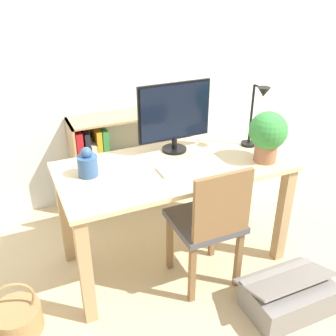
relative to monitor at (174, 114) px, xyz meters
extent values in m
plane|color=#CCB284|center=(-0.09, -0.19, -0.99)|extent=(10.00, 10.00, 0.00)
cube|color=silver|center=(-0.09, 0.86, 0.31)|extent=(8.00, 0.05, 2.60)
cube|color=#D8BC8C|center=(-0.09, -0.19, -0.27)|extent=(1.45, 0.69, 0.03)
cube|color=tan|center=(-0.75, -0.48, -0.64)|extent=(0.07, 0.07, 0.71)
cube|color=tan|center=(0.58, -0.48, -0.64)|extent=(0.07, 0.07, 0.71)
cube|color=tan|center=(-0.75, 0.10, -0.64)|extent=(0.07, 0.07, 0.71)
cube|color=tan|center=(0.58, 0.10, -0.64)|extent=(0.07, 0.07, 0.71)
cylinder|color=black|center=(0.00, 0.00, -0.25)|extent=(0.16, 0.16, 0.02)
cylinder|color=black|center=(0.00, 0.00, -0.20)|extent=(0.04, 0.04, 0.08)
cube|color=black|center=(0.00, 0.00, 0.02)|extent=(0.49, 0.02, 0.38)
cube|color=black|center=(0.00, 0.00, 0.02)|extent=(0.47, 0.03, 0.35)
cube|color=silver|center=(-0.01, -0.27, -0.25)|extent=(0.41, 0.14, 0.02)
cylinder|color=#33598C|center=(-0.61, -0.11, -0.19)|extent=(0.12, 0.12, 0.12)
sphere|color=#33598C|center=(-0.61, -0.11, -0.11)|extent=(0.07, 0.07, 0.07)
cylinder|color=black|center=(0.50, -0.13, -0.25)|extent=(0.10, 0.10, 0.02)
cylinder|color=black|center=(0.50, -0.13, -0.03)|extent=(0.02, 0.02, 0.40)
cylinder|color=black|center=(0.50, -0.18, 0.17)|extent=(0.01, 0.10, 0.01)
cone|color=black|center=(0.50, -0.23, 0.15)|extent=(0.08, 0.08, 0.06)
cylinder|color=#9E6647|center=(0.46, -0.37, -0.20)|extent=(0.14, 0.14, 0.11)
sphere|color=#388C3D|center=(0.46, -0.37, -0.05)|extent=(0.24, 0.24, 0.24)
cube|color=#4C4C51|center=(0.01, -0.43, -0.55)|extent=(0.40, 0.40, 0.04)
cube|color=brown|center=(0.01, -0.62, -0.33)|extent=(0.36, 0.03, 0.40)
cube|color=brown|center=(-0.15, -0.60, -0.78)|extent=(0.04, 0.04, 0.42)
cube|color=brown|center=(0.17, -0.60, -0.78)|extent=(0.04, 0.04, 0.42)
cube|color=brown|center=(-0.15, -0.27, -0.78)|extent=(0.04, 0.04, 0.42)
cube|color=brown|center=(0.17, -0.27, -0.78)|extent=(0.04, 0.04, 0.42)
cube|color=tan|center=(-0.56, 0.68, -0.61)|extent=(0.02, 0.28, 0.78)
cube|color=tan|center=(0.41, 0.68, -0.61)|extent=(0.02, 0.28, 0.78)
cube|color=tan|center=(-0.07, 0.68, -0.98)|extent=(0.99, 0.28, 0.02)
cube|color=tan|center=(-0.07, 0.68, -0.23)|extent=(0.99, 0.28, 0.02)
cube|color=tan|center=(-0.07, 0.68, -0.61)|extent=(0.95, 0.28, 0.02)
cube|color=orange|center=(-0.51, 0.68, -0.84)|extent=(0.06, 0.24, 0.27)
cube|color=black|center=(-0.45, 0.68, -0.81)|extent=(0.06, 0.24, 0.32)
cube|color=#2D7F38|center=(-0.38, 0.68, -0.83)|extent=(0.05, 0.24, 0.29)
cube|color=orange|center=(-0.31, 0.68, -0.83)|extent=(0.05, 0.24, 0.30)
cube|color=#2D7F38|center=(-0.26, 0.68, -0.81)|extent=(0.05, 0.24, 0.32)
cube|color=beige|center=(-0.19, 0.68, -0.84)|extent=(0.04, 0.24, 0.26)
cube|color=red|center=(-0.51, 0.68, -0.43)|extent=(0.05, 0.24, 0.32)
cube|color=black|center=(-0.45, 0.68, -0.44)|extent=(0.04, 0.24, 0.31)
cube|color=beige|center=(-0.41, 0.68, -0.49)|extent=(0.04, 0.24, 0.20)
cube|color=orange|center=(-0.36, 0.68, -0.44)|extent=(0.04, 0.24, 0.31)
cube|color=#2D7F38|center=(-0.31, 0.68, -0.44)|extent=(0.05, 0.24, 0.31)
cylinder|color=#997547|center=(-1.15, -0.40, -0.92)|extent=(0.27, 0.27, 0.15)
torus|color=#997547|center=(-1.15, -0.40, -0.77)|extent=(0.24, 0.02, 0.24)
cube|color=gray|center=(0.34, -0.89, -0.90)|extent=(0.51, 0.31, 0.19)
cube|color=gray|center=(0.34, -0.83, -0.80)|extent=(0.52, 0.31, 0.12)
camera|label=1|loc=(-1.01, -2.16, 0.86)|focal=42.00mm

